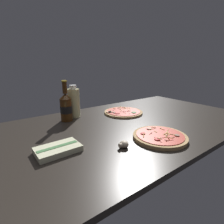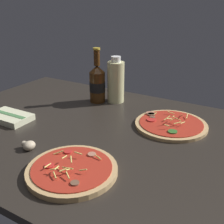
# 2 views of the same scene
# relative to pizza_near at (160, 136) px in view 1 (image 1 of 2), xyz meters

# --- Properties ---
(counter_slab) EXTENTS (1.60, 0.90, 0.03)m
(counter_slab) POSITION_rel_pizza_near_xyz_m (0.04, 0.26, -0.02)
(counter_slab) COLOR #28231E
(counter_slab) RESTS_ON ground
(pizza_near) EXTENTS (0.25, 0.25, 0.05)m
(pizza_near) POSITION_rel_pizza_near_xyz_m (0.00, 0.00, 0.00)
(pizza_near) COLOR tan
(pizza_near) RESTS_ON counter_slab
(pizza_far) EXTENTS (0.27, 0.27, 0.05)m
(pizza_far) POSITION_rel_pizza_near_xyz_m (0.13, 0.43, -0.00)
(pizza_far) COLOR tan
(pizza_far) RESTS_ON counter_slab
(beer_bottle) EXTENTS (0.07, 0.07, 0.25)m
(beer_bottle) POSITION_rel_pizza_near_xyz_m (-0.25, 0.51, 0.08)
(beer_bottle) COLOR #47280F
(beer_bottle) RESTS_ON counter_slab
(oil_bottle) EXTENTS (0.08, 0.08, 0.21)m
(oil_bottle) POSITION_rel_pizza_near_xyz_m (-0.18, 0.56, 0.09)
(oil_bottle) COLOR beige
(oil_bottle) RESTS_ON counter_slab
(mushroom_left) EXTENTS (0.04, 0.04, 0.03)m
(mushroom_left) POSITION_rel_pizza_near_xyz_m (-0.20, 0.03, 0.01)
(mushroom_left) COLOR beige
(mushroom_left) RESTS_ON counter_slab
(dish_towel) EXTENTS (0.17, 0.11, 0.03)m
(dish_towel) POSITION_rel_pizza_near_xyz_m (-0.44, 0.16, 0.00)
(dish_towel) COLOR beige
(dish_towel) RESTS_ON counter_slab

